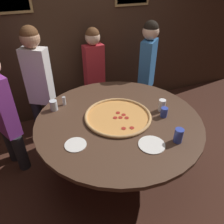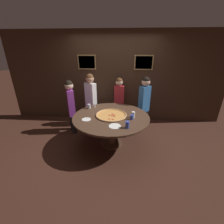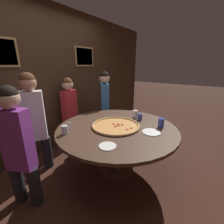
{
  "view_description": "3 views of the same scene",
  "coord_description": "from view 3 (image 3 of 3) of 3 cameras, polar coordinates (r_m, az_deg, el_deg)",
  "views": [
    {
      "loc": [
        -0.74,
        -1.64,
        2.05
      ],
      "look_at": [
        -0.1,
        -0.07,
        0.89
      ],
      "focal_mm": 35.0,
      "sensor_mm": 36.0,
      "label": 1
    },
    {
      "loc": [
        0.24,
        -2.99,
        2.13
      ],
      "look_at": [
        0.03,
        -0.09,
        0.87
      ],
      "focal_mm": 24.0,
      "sensor_mm": 36.0,
      "label": 2
    },
    {
      "loc": [
        -1.64,
        -1.1,
        1.59
      ],
      "look_at": [
        -0.04,
        0.05,
        0.96
      ],
      "focal_mm": 24.0,
      "sensor_mm": 36.0,
      "label": 3
    }
  ],
  "objects": [
    {
      "name": "diner_far_left",
      "position": [
        3.02,
        -15.83,
        1.27
      ],
      "size": [
        0.35,
        0.2,
        1.36
      ],
      "rotation": [
        0.0,
        0.0,
        -3.03
      ],
      "color": "#232328",
      "rests_on": "ground_plane"
    },
    {
      "name": "ground_plane",
      "position": [
        2.53,
        1.7,
        -21.2
      ],
      "size": [
        24.0,
        24.0,
        0.0
      ],
      "primitive_type": "plane",
      "color": "#422319"
    },
    {
      "name": "white_plate_far_back",
      "position": [
        1.66,
        -1.68,
        -12.82
      ],
      "size": [
        0.19,
        0.19,
        0.01
      ],
      "primitive_type": "cylinder",
      "color": "white",
      "rests_on": "dining_table"
    },
    {
      "name": "drink_cup_by_shaker",
      "position": [
        2.21,
        18.18,
        -3.98
      ],
      "size": [
        0.08,
        0.08,
        0.13
      ],
      "primitive_type": "cylinder",
      "color": "#384CB7",
      "rests_on": "dining_table"
    },
    {
      "name": "dining_table",
      "position": [
        2.2,
        1.85,
        -8.49
      ],
      "size": [
        1.68,
        1.68,
        0.74
      ],
      "color": "#4C3323",
      "rests_on": "ground_plane"
    },
    {
      "name": "diner_side_right",
      "position": [
        2.45,
        -27.73,
        -2.09
      ],
      "size": [
        0.39,
        0.32,
        1.49
      ],
      "rotation": [
        0.0,
        0.0,
        2.57
      ],
      "color": "#232328",
      "rests_on": "ground_plane"
    },
    {
      "name": "giant_pizza",
      "position": [
        2.15,
        1.37,
        -5.2
      ],
      "size": [
        0.69,
        0.69,
        0.03
      ],
      "color": "#E0994C",
      "rests_on": "dining_table"
    },
    {
      "name": "back_wall",
      "position": [
        3.04,
        -21.6,
        11.08
      ],
      "size": [
        6.4,
        0.08,
        2.6
      ],
      "color": "#3D281C",
      "rests_on": "ground_plane"
    },
    {
      "name": "diner_centre_back",
      "position": [
        3.25,
        -2.77,
        4.06
      ],
      "size": [
        0.35,
        0.34,
        1.46
      ],
      "rotation": [
        0.0,
        0.0,
        -2.39
      ],
      "color": "#232328",
      "rests_on": "ground_plane"
    },
    {
      "name": "diner_side_left",
      "position": [
        1.9,
        -32.29,
        -9.83
      ],
      "size": [
        0.27,
        0.37,
        1.4
      ],
      "rotation": [
        0.0,
        0.0,
        2.03
      ],
      "color": "#232328",
      "rests_on": "ground_plane"
    },
    {
      "name": "condiment_shaker",
      "position": [
        2.12,
        -15.85,
        -5.17
      ],
      "size": [
        0.04,
        0.04,
        0.1
      ],
      "color": "silver",
      "rests_on": "dining_table"
    },
    {
      "name": "drink_cup_front_edge",
      "position": [
        2.5,
        8.83,
        -0.86
      ],
      "size": [
        0.07,
        0.07,
        0.13
      ],
      "primitive_type": "cylinder",
      "color": "white",
      "rests_on": "dining_table"
    },
    {
      "name": "drink_cup_beside_pizza",
      "position": [
        2.01,
        -17.5,
        -6.47
      ],
      "size": [
        0.08,
        0.08,
        0.11
      ],
      "primitive_type": "cylinder",
      "color": "silver",
      "rests_on": "dining_table"
    },
    {
      "name": "drink_cup_near_left",
      "position": [
        2.43,
        10.56,
        -1.85
      ],
      "size": [
        0.07,
        0.07,
        0.1
      ],
      "primitive_type": "cylinder",
      "color": "#384CB7",
      "rests_on": "dining_table"
    },
    {
      "name": "white_plate_beside_cup",
      "position": [
        2.04,
        14.73,
        -7.41
      ],
      "size": [
        0.24,
        0.24,
        0.01
      ],
      "primitive_type": "cylinder",
      "color": "white",
      "rests_on": "dining_table"
    }
  ]
}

